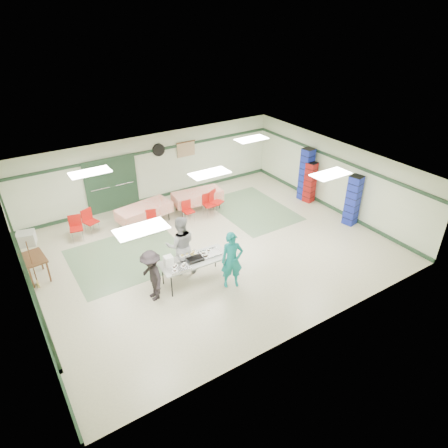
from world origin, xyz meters
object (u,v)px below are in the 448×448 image
chair_a (208,202)px  office_printer (26,239)px  broom (32,262)px  printer_table (34,260)px  dining_table_b (144,211)px  crate_stack_blue_a (306,174)px  dining_table_a (198,196)px  chair_loose_b (76,225)px  chair_c (215,199)px  volunteer_teal (232,260)px  chair_b (187,209)px  crate_stack_blue_b (353,200)px  chair_loose_a (89,219)px  serving_table (194,261)px  chair_d (151,219)px  crate_stack_red (310,182)px  volunteer_grey (181,245)px  volunteer_dark (152,276)px

chair_a → office_printer: office_printer is taller
broom → printer_table: bearing=75.2°
dining_table_b → crate_stack_blue_a: crate_stack_blue_a is taller
dining_table_a → chair_loose_b: chair_loose_b is taller
chair_c → volunteer_teal: bearing=-140.0°
chair_b → crate_stack_blue_b: bearing=-35.5°
volunteer_teal → chair_a: bearing=88.9°
chair_a → crate_stack_blue_b: (4.01, -3.40, 0.42)m
chair_loose_a → serving_table: bearing=-89.6°
serving_table → chair_d: 3.35m
chair_a → chair_c: size_ratio=0.93×
chair_c → chair_loose_b: chair_c is taller
chair_a → chair_loose_b: bearing=172.3°
dining_table_a → serving_table: bearing=-115.0°
crate_stack_blue_a → printer_table: size_ratio=2.19×
dining_table_b → chair_c: bearing=-21.8°
dining_table_a → office_printer: office_printer is taller
crate_stack_red → broom: crate_stack_red is taller
chair_c → office_printer: office_printer is taller
chair_loose_b → broom: bearing=-119.8°
volunteer_grey → chair_b: volunteer_grey is taller
volunteer_teal → crate_stack_blue_b: crate_stack_blue_b is taller
serving_table → chair_c: size_ratio=2.22×
chair_b → crate_stack_blue_a: 5.02m
dining_table_a → chair_d: size_ratio=2.38×
chair_c → chair_loose_a: size_ratio=1.01×
crate_stack_blue_b → broom: bearing=167.2°
volunteer_teal → dining_table_b: (-0.71, 4.65, -0.29)m
serving_table → chair_d: size_ratio=2.48×
volunteer_dark → chair_loose_a: 4.47m
volunteer_grey → crate_stack_blue_b: (6.54, -0.70, 0.01)m
dining_table_b → chair_b: 1.56m
volunteer_teal → printer_table: 5.75m
chair_a → crate_stack_blue_b: 5.28m
volunteer_dark → crate_stack_red: bearing=104.9°
crate_stack_blue_a → volunteer_dark: bearing=-162.5°
chair_b → chair_loose_a: size_ratio=0.88×
volunteer_dark → chair_b: volunteer_dark is taller
chair_loose_a → chair_loose_b: size_ratio=1.01×
dining_table_b → office_printer: size_ratio=4.06×
dining_table_a → broom: broom is taller
volunteer_teal → dining_table_b: volunteer_teal is taller
chair_loose_b → broom: 2.53m
crate_stack_blue_b → printer_table: bearing=165.4°
crate_stack_blue_a → chair_d: bearing=171.5°
volunteer_grey → chair_c: (2.82, 2.71, -0.37)m
chair_b → volunteer_teal: bearing=-101.1°
dining_table_a → chair_loose_a: size_ratio=2.15×
serving_table → dining_table_b: dining_table_b is taller
chair_loose_a → crate_stack_blue_a: (8.20, -2.00, 0.52)m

